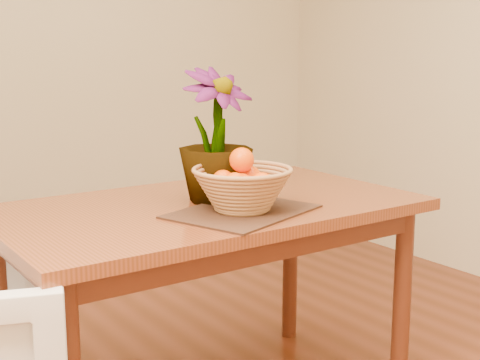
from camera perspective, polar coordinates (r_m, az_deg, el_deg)
wall_back at (r=3.98m, az=-18.21°, el=11.86°), size 4.00×0.02×2.70m
table at (r=2.27m, az=-2.73°, el=-4.11°), size 1.40×0.80×0.75m
placemat at (r=2.11m, az=0.20°, el=-2.71°), size 0.52×0.45×0.01m
wicker_basket at (r=2.09m, az=0.20°, el=-0.92°), size 0.32×0.32×0.13m
orange_pile at (r=2.09m, az=0.19°, el=0.19°), size 0.19×0.18×0.14m
potted_plant at (r=2.24m, az=-2.09°, el=3.85°), size 0.29×0.29×0.45m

